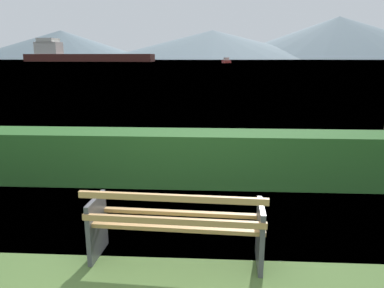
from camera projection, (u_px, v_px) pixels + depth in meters
name	position (u px, v px, depth m)	size (l,w,h in m)	color
ground_plane	(177.00, 258.00, 3.93)	(1400.00, 1400.00, 0.00)	#4C6B33
water_surface	(212.00, 60.00, 304.74)	(620.00, 620.00, 0.00)	#7A99A8
park_bench	(176.00, 225.00, 3.77)	(1.88, 0.67, 0.87)	tan
hedge_row	(190.00, 158.00, 6.21)	(13.96, 0.77, 0.91)	#285B23
cargo_ship_large	(79.00, 55.00, 198.24)	(73.61, 16.56, 12.69)	#471E19
fishing_boat_near	(226.00, 61.00, 147.35)	(3.64, 8.31, 2.21)	#B2332D
distant_hills	(253.00, 41.00, 546.47)	(738.89, 380.68, 63.77)	slate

